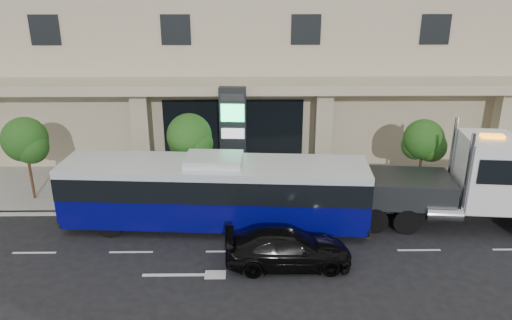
{
  "coord_description": "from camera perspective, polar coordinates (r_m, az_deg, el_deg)",
  "views": [
    {
      "loc": [
        0.95,
        -19.57,
        10.86
      ],
      "look_at": [
        1.23,
        2.0,
        2.75
      ],
      "focal_mm": 35.0,
      "sensor_mm": 36.0,
      "label": 1
    }
  ],
  "objects": [
    {
      "name": "ground",
      "position": [
        22.4,
        -3.12,
        -8.42
      ],
      "size": [
        120.0,
        120.0,
        0.0
      ],
      "primitive_type": "plane",
      "color": "black",
      "rests_on": "ground"
    },
    {
      "name": "sidewalk",
      "position": [
        26.85,
        -2.72,
        -3.1
      ],
      "size": [
        120.0,
        6.0,
        0.15
      ],
      "primitive_type": "cube",
      "color": "gray",
      "rests_on": "ground"
    },
    {
      "name": "curb",
      "position": [
        24.13,
        -2.94,
        -5.96
      ],
      "size": [
        120.0,
        0.3,
        0.15
      ],
      "primitive_type": "cube",
      "color": "gray",
      "rests_on": "ground"
    },
    {
      "name": "tree_left",
      "position": [
        26.75,
        -24.82,
        1.82
      ],
      "size": [
        2.27,
        2.2,
        4.22
      ],
      "color": "#422B19",
      "rests_on": "sidewalk"
    },
    {
      "name": "tree_mid",
      "position": [
        24.55,
        -7.56,
        2.39
      ],
      "size": [
        2.28,
        2.2,
        4.38
      ],
      "color": "#422B19",
      "rests_on": "sidewalk"
    },
    {
      "name": "tree_right",
      "position": [
        25.91,
        18.63,
        1.92
      ],
      "size": [
        2.1,
        2.0,
        4.04
      ],
      "color": "#422B19",
      "rests_on": "sidewalk"
    },
    {
      "name": "city_bus",
      "position": [
        22.33,
        -4.76,
        -3.57
      ],
      "size": [
        13.64,
        3.74,
        3.42
      ],
      "rotation": [
        0.0,
        0.0,
        -0.07
      ],
      "color": "black",
      "rests_on": "ground"
    },
    {
      "name": "tow_truck",
      "position": [
        24.23,
        22.53,
        -2.62
      ],
      "size": [
        10.48,
        3.46,
        4.75
      ],
      "rotation": [
        0.0,
        0.0,
        -0.1
      ],
      "color": "#2D3033",
      "rests_on": "ground"
    },
    {
      "name": "black_sedan",
      "position": [
        19.89,
        3.72,
        -10.09
      ],
      "size": [
        5.0,
        2.14,
        1.44
      ],
      "primitive_type": "imported",
      "rotation": [
        0.0,
        0.0,
        1.6
      ],
      "color": "black",
      "rests_on": "ground"
    },
    {
      "name": "signage_pylon",
      "position": [
        25.72,
        -2.63,
        2.55
      ],
      "size": [
        1.38,
        0.59,
        5.4
      ],
      "rotation": [
        0.0,
        0.0,
        -0.06
      ],
      "color": "black",
      "rests_on": "sidewalk"
    }
  ]
}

